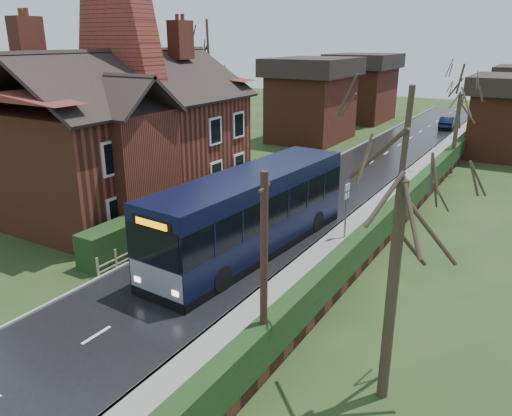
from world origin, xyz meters
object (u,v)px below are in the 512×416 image
Objects in this scene: car_silver at (204,223)px; bus_stop_sign at (346,203)px; car_green at (175,229)px; telegraph_pole at (264,280)px; brick_house at (127,131)px; bus at (251,213)px.

bus_stop_sign is (6.21, 3.01, 1.25)m from car_silver.
car_silver is 1.52m from car_green.
car_green is (-0.69, -1.36, -0.01)m from car_silver.
telegraph_pole is at bearing -76.90° from bus_stop_sign.
brick_house is 7.61m from car_green.
car_silver is at bearing 123.11° from telegraph_pole.
brick_house reaches higher than car_silver.
telegraph_pole is (1.80, -11.00, 1.22)m from bus_stop_sign.
car_silver is at bearing 70.05° from car_green.
bus_stop_sign reaches higher than car_silver.
bus_stop_sign is at bearing 22.27° from car_silver.
brick_house reaches higher than bus.
car_silver is 11.59m from telegraph_pole.
brick_house is at bearing 170.93° from bus.
bus_stop_sign is (3.20, 3.42, 0.06)m from bus.
bus_stop_sign reaches higher than car_green.
brick_house is at bearing 134.12° from telegraph_pole.
telegraph_pole is (5.00, -7.58, 1.29)m from bus.
car_silver is at bearing -150.37° from bus_stop_sign.
telegraph_pole is (8.01, -7.99, 2.47)m from car_silver.
bus is 3.25× the size of car_silver.
car_green is 8.26m from bus_stop_sign.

